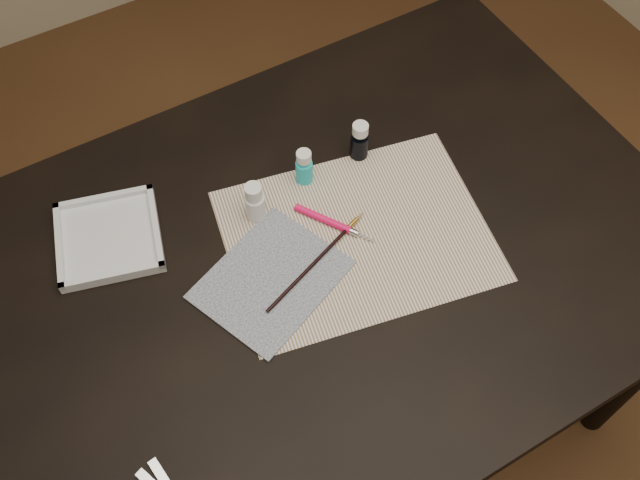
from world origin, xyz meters
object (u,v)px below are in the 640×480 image
paper (357,235)px  paint_bottle_navy (360,141)px  paint_bottle_white (255,202)px  paint_bottle_cyan (304,167)px  palette_tray (109,237)px  canvas (271,279)px

paper → paint_bottle_navy: paint_bottle_navy is taller
paint_bottle_white → paint_bottle_cyan: (0.12, 0.03, -0.00)m
paint_bottle_cyan → paint_bottle_navy: (0.12, -0.00, 0.00)m
paint_bottle_cyan → paint_bottle_navy: paint_bottle_navy is taller
paper → palette_tray: palette_tray is taller
canvas → paint_bottle_navy: bearing=30.2°
paint_bottle_navy → palette_tray: 0.49m
canvas → paint_bottle_white: bearing=73.2°
paint_bottle_white → paint_bottle_navy: 0.24m
paper → paint_bottle_white: bearing=136.8°
paint_bottle_white → paint_bottle_cyan: size_ratio=1.12×
paper → canvas: size_ratio=1.95×
paper → paint_bottle_cyan: bearing=97.1°
paper → paint_bottle_navy: size_ratio=5.48×
canvas → paint_bottle_navy: (0.27, 0.16, 0.04)m
paint_bottle_navy → paint_bottle_cyan: bearing=179.9°
canvas → paint_bottle_navy: paint_bottle_navy is taller
paint_bottle_cyan → palette_tray: paint_bottle_cyan is taller
paint_bottle_white → palette_tray: paint_bottle_white is taller
canvas → palette_tray: 0.30m
paper → palette_tray: size_ratio=2.56×
canvas → paint_bottle_white: 0.14m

